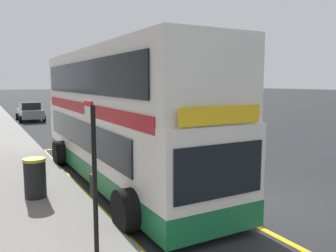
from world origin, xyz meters
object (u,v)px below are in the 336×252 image
at_px(parked_car_grey_across, 30,112).
at_px(bus_stop_sign, 93,167).
at_px(parked_car_silver_ahead, 89,104).
at_px(parked_car_teal_behind, 68,99).
at_px(parked_car_grey_kerbside, 133,112).
at_px(litter_bin, 35,178).
at_px(double_decker_bus, 118,120).

bearing_deg(parked_car_grey_across, bus_stop_sign, -95.24).
relative_size(parked_car_grey_across, parked_car_silver_ahead, 1.00).
distance_m(parked_car_teal_behind, parked_car_grey_kerbside, 25.37).
relative_size(parked_car_silver_ahead, parked_car_grey_kerbside, 1.00).
distance_m(parked_car_grey_kerbside, litter_bin, 19.61).
distance_m(double_decker_bus, parked_car_grey_across, 20.95).
xyz_separation_m(bus_stop_sign, parked_car_grey_across, (2.09, 25.77, -1.01)).
bearing_deg(parked_car_grey_kerbside, litter_bin, -120.02).
bearing_deg(litter_bin, double_decker_bus, 18.71).
xyz_separation_m(parked_car_grey_across, parked_car_teal_behind, (7.81, 20.28, 0.00)).
height_order(parked_car_teal_behind, parked_car_grey_kerbside, same).
bearing_deg(litter_bin, parked_car_grey_across, 83.18).
bearing_deg(bus_stop_sign, parked_car_silver_ahead, 74.08).
bearing_deg(parked_car_teal_behind, bus_stop_sign, -100.31).
bearing_deg(parked_car_grey_kerbside, bus_stop_sign, -113.82).
height_order(parked_car_teal_behind, litter_bin, parked_car_teal_behind).
distance_m(parked_car_grey_across, litter_bin, 22.04).
bearing_deg(double_decker_bus, parked_car_grey_across, 90.69).
distance_m(double_decker_bus, litter_bin, 3.32).
xyz_separation_m(double_decker_bus, parked_car_teal_behind, (7.55, 41.20, -1.27)).
bearing_deg(double_decker_bus, litter_bin, -161.29).
distance_m(parked_car_silver_ahead, parked_car_teal_behind, 12.48).
distance_m(double_decker_bus, parked_car_grey_kerbside, 17.46).
relative_size(parked_car_silver_ahead, parked_car_teal_behind, 1.00).
bearing_deg(bus_stop_sign, parked_car_grey_across, 85.37).
distance_m(parked_car_grey_across, parked_car_grey_kerbside, 9.07).
bearing_deg(parked_car_silver_ahead, double_decker_bus, -106.56).
bearing_deg(litter_bin, parked_car_silver_ahead, 71.20).
distance_m(bus_stop_sign, parked_car_grey_kerbside, 22.82).
height_order(double_decker_bus, litter_bin, double_decker_bus).
xyz_separation_m(bus_stop_sign, litter_bin, (-0.53, 3.89, -1.11)).
xyz_separation_m(parked_car_teal_behind, litter_bin, (-10.42, -42.17, -0.10)).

